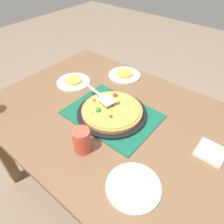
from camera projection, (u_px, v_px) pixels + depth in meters
ground_plane at (112, 185)px, 1.64m from camera, size 8.00×8.00×0.00m
dining_table at (112, 129)px, 1.21m from camera, size 1.40×1.00×0.75m
placemat at (112, 114)px, 1.14m from camera, size 0.48×0.36×0.01m
pizza_pan at (112, 113)px, 1.13m from camera, size 0.38×0.38×0.01m
pizza at (112, 110)px, 1.12m from camera, size 0.33×0.33×0.05m
plate_near_left at (74, 82)px, 1.38m from camera, size 0.22×0.22×0.01m
plate_far_right at (124, 75)px, 1.44m from camera, size 0.22×0.22×0.01m
plate_side at (133, 187)px, 0.82m from camera, size 0.22×0.22×0.01m
served_slice_left at (73, 80)px, 1.37m from camera, size 0.11×0.11×0.02m
served_slice_right at (125, 73)px, 1.44m from camera, size 0.11×0.11×0.02m
cup_far at (82, 141)px, 0.92m from camera, size 0.08×0.08×0.12m
pizza_server at (101, 96)px, 1.15m from camera, size 0.23×0.09×0.01m
napkin_stack at (211, 152)px, 0.94m from camera, size 0.12×0.12×0.02m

